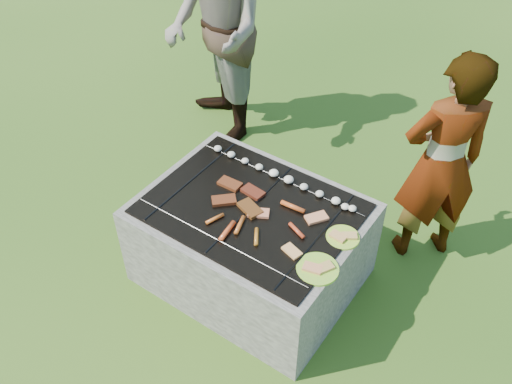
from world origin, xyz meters
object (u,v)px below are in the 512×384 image
fire_pit (251,245)px  cook (441,163)px  plate_near (318,269)px  bystander (214,30)px  plate_far (343,237)px

fire_pit → cook: 1.27m
plate_near → bystander: bystander is taller
cook → plate_far: bearing=28.0°
fire_pit → plate_far: 0.66m
cook → bystander: bearing=-52.0°
cook → bystander: bystander is taller
plate_near → cook: (0.25, 1.04, 0.14)m
plate_near → cook: cook is taller
fire_pit → plate_far: size_ratio=6.09×
bystander → cook: bearing=27.9°
fire_pit → plate_near: (0.56, -0.18, 0.33)m
bystander → fire_pit: bearing=-8.7°
plate_far → plate_near: 0.28m
cook → bystander: (-1.96, 0.29, 0.20)m
fire_pit → bystander: (-1.15, 1.15, 0.67)m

